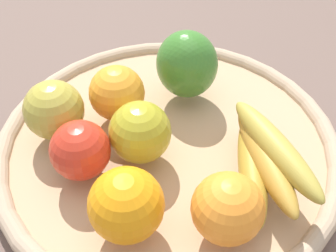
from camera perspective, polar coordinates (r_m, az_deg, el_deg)
name	(u,v)px	position (r m, az deg, el deg)	size (l,w,h in m)	color
ground_plane	(168,153)	(0.59, 0.00, -3.62)	(2.40, 2.40, 0.00)	brown
basket	(168,145)	(0.58, 0.00, -2.58)	(0.46, 0.46, 0.03)	tan
apple_2	(140,132)	(0.52, -3.77, -0.83)	(0.08, 0.08, 0.08)	#A39A22
bell_pepper	(187,64)	(0.60, 2.55, 8.24)	(0.09, 0.08, 0.10)	#3A7729
banana_bunch	(264,158)	(0.51, 12.79, -4.20)	(0.18, 0.10, 0.06)	#A8862A
orange_1	(126,205)	(0.45, -5.62, -10.47)	(0.08, 0.08, 0.08)	orange
orange_2	(228,208)	(0.45, 8.01, -10.88)	(0.08, 0.08, 0.08)	orange
orange_0	(117,93)	(0.58, -6.87, 4.41)	(0.08, 0.08, 0.08)	orange
apple_0	(80,150)	(0.51, -11.69, -3.21)	(0.07, 0.07, 0.07)	red
apple_1	(54,110)	(0.57, -15.05, 2.10)	(0.08, 0.08, 0.08)	#AB9D38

